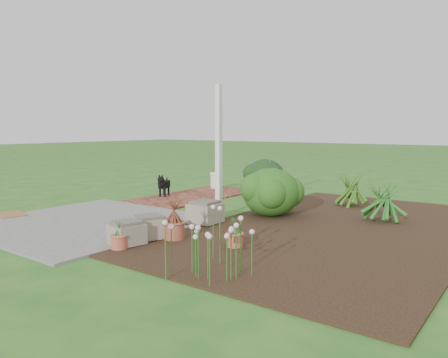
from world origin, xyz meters
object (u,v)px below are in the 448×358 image
Objects in this scene: stone_trough_near at (150,228)px; cream_ceramic_urn at (216,181)px; evergreen_shrub at (271,191)px; black_dog at (164,184)px.

cream_ceramic_urn is (-2.53, 4.94, 0.06)m from stone_trough_near.
cream_ceramic_urn is at bearing 143.38° from evergreen_shrub.
evergreen_shrub reaches higher than stone_trough_near.
black_dog is at bearing 173.15° from evergreen_shrub.
evergreen_shrub reaches higher than black_dog.
stone_trough_near is at bearing -102.26° from evergreen_shrub.
stone_trough_near is 0.79× the size of black_dog.
evergreen_shrub is at bearing 77.74° from stone_trough_near.
cream_ceramic_urn is 0.37× the size of evergreen_shrub.
evergreen_shrub is at bearing -36.62° from cream_ceramic_urn.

